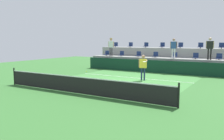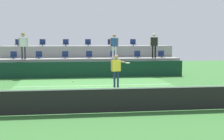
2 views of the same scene
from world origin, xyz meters
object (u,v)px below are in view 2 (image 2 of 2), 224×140
object	(u,v)px
spectator_leaning_on_rail	(154,43)
stadium_chair_lower_mid_right	(113,55)
stadium_chair_upper_far_left	(18,43)
tennis_player	(117,67)
stadium_chair_lower_far_right	(161,55)
stadium_chair_upper_right	(133,43)
spectator_in_grey	(114,44)
stadium_chair_lower_right	(137,55)
stadium_chair_upper_mid_left	(66,43)
stadium_chair_upper_left	(42,43)
stadium_chair_lower_left	(39,56)
tennis_ball	(73,81)
stadium_chair_upper_far_right	(154,43)
spectator_with_hat	(23,43)
stadium_chair_lower_center	(89,55)
stadium_chair_upper_center	(88,43)
stadium_chair_lower_mid_left	(65,55)
stadium_chair_lower_far_left	(13,56)
stadium_chair_upper_mid_right	(111,43)

from	to	relation	value
spectator_leaning_on_rail	stadium_chair_lower_mid_right	bearing A→B (deg)	172.55
stadium_chair_upper_far_left	tennis_player	size ratio (longest dim) A/B	0.29
stadium_chair_lower_far_right	stadium_chair_upper_right	world-z (taller)	stadium_chair_upper_right
stadium_chair_lower_mid_right	spectator_in_grey	distance (m)	0.92
stadium_chair_lower_right	stadium_chair_upper_mid_left	distance (m)	5.64
stadium_chair_upper_left	spectator_leaning_on_rail	world-z (taller)	spectator_leaning_on_rail
stadium_chair_upper_right	spectator_leaning_on_rail	xyz separation A→B (m)	(1.12, -2.18, 0.03)
stadium_chair_lower_left	tennis_ball	bearing A→B (deg)	-75.01
stadium_chair_lower_left	stadium_chair_upper_mid_left	world-z (taller)	stadium_chair_upper_mid_left
stadium_chair_upper_right	stadium_chair_lower_far_right	bearing A→B (deg)	-45.07
stadium_chair_upper_far_right	tennis_ball	size ratio (longest dim) A/B	7.65
tennis_player	spectator_with_hat	distance (m)	7.86
stadium_chair_lower_mid_right	stadium_chair_lower_right	distance (m)	1.79
spectator_leaning_on_rail	tennis_ball	world-z (taller)	spectator_leaning_on_rail
stadium_chair_lower_center	stadium_chair_upper_center	world-z (taller)	stadium_chair_upper_center
stadium_chair_upper_far_left	stadium_chair_lower_right	bearing A→B (deg)	-11.49
stadium_chair_lower_right	stadium_chair_lower_far_right	xyz separation A→B (m)	(1.83, 0.00, 0.00)
stadium_chair_upper_far_right	spectator_in_grey	distance (m)	4.17
stadium_chair_upper_far_left	stadium_chair_upper_center	xyz separation A→B (m)	(5.30, 0.00, 0.00)
stadium_chair_lower_mid_left	stadium_chair_upper_center	world-z (taller)	stadium_chair_upper_center
stadium_chair_lower_far_left	stadium_chair_upper_far_left	xyz separation A→B (m)	(0.02, 1.80, 0.85)
stadium_chair_upper_left	tennis_player	size ratio (longest dim) A/B	0.29
stadium_chair_lower_mid_left	stadium_chair_upper_mid_left	xyz separation A→B (m)	(0.01, 1.80, 0.85)
stadium_chair_upper_left	stadium_chair_upper_mid_left	size ratio (longest dim) A/B	1.00
stadium_chair_lower_mid_left	tennis_player	world-z (taller)	tennis_player
stadium_chair_lower_mid_right	tennis_player	size ratio (longest dim) A/B	0.29
stadium_chair_upper_left	spectator_leaning_on_rail	bearing A→B (deg)	-14.93
stadium_chair_lower_left	stadium_chair_upper_right	xyz separation A→B (m)	(7.16, 1.80, 0.85)
spectator_in_grey	stadium_chair_lower_mid_left	bearing A→B (deg)	173.75
tennis_ball	stadium_chair_lower_mid_right	bearing A→B (deg)	71.94
tennis_player	stadium_chair_upper_far_left	bearing A→B (deg)	131.32
stadium_chair_upper_far_left	spectator_leaning_on_rail	distance (m)	10.24
stadium_chair_upper_center	stadium_chair_upper_far_left	bearing A→B (deg)	180.00
stadium_chair_lower_center	stadium_chair_upper_center	size ratio (longest dim) A/B	1.00
stadium_chair_upper_far_right	tennis_player	xyz separation A→B (m)	(-4.13, -7.39, -1.21)
stadium_chair_upper_mid_left	stadium_chair_lower_left	bearing A→B (deg)	-135.89
stadium_chair_lower_far_left	stadium_chair_upper_center	xyz separation A→B (m)	(5.32, 1.80, 0.85)
spectator_in_grey	tennis_player	bearing A→B (deg)	-96.37
stadium_chair_upper_left	stadium_chair_lower_right	bearing A→B (deg)	-14.33
stadium_chair_lower_far_right	stadium_chair_upper_left	xyz separation A→B (m)	(-8.87, 1.80, 0.85)
stadium_chair_upper_mid_right	stadium_chair_upper_far_right	world-z (taller)	same
stadium_chair_lower_mid_left	stadium_chair_lower_center	bearing A→B (deg)	0.00
stadium_chair_lower_far_left	spectator_in_grey	world-z (taller)	spectator_in_grey
stadium_chair_lower_right	tennis_player	bearing A→B (deg)	-112.94
stadium_chair_lower_center	spectator_with_hat	distance (m)	4.66
stadium_chair_lower_mid_left	spectator_leaning_on_rail	world-z (taller)	spectator_leaning_on_rail
stadium_chair_lower_mid_right	stadium_chair_lower_far_right	bearing A→B (deg)	0.00
stadium_chair_upper_center	spectator_in_grey	xyz separation A→B (m)	(1.77, -2.18, -0.01)
stadium_chair_lower_mid_right	spectator_leaning_on_rail	xyz separation A→B (m)	(2.94, -0.38, 0.88)
stadium_chair_lower_far_right	spectator_leaning_on_rail	xyz separation A→B (m)	(-0.68, -0.38, 0.88)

